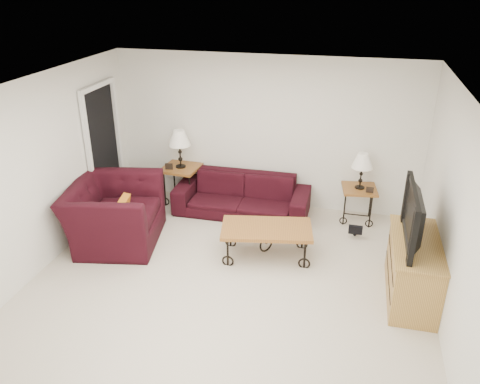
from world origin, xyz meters
The scene contains 20 objects.
ground centered at (0.00, 0.00, 0.00)m, with size 5.00×5.00×0.00m, color beige.
wall_back centered at (0.00, 2.50, 1.25)m, with size 5.00×0.02×2.50m, color white.
wall_front centered at (0.00, -2.50, 1.25)m, with size 5.00×0.02×2.50m, color white.
wall_left centered at (-2.50, 0.00, 1.25)m, with size 0.02×5.00×2.50m, color white.
wall_right centered at (2.50, 0.00, 1.25)m, with size 0.02×5.00×2.50m, color white.
ceiling centered at (0.00, 0.00, 2.50)m, with size 5.00×5.00×0.00m, color white.
doorway centered at (-2.47, 1.65, 1.02)m, with size 0.08×0.94×2.04m, color black.
sofa centered at (-0.29, 2.02, 0.32)m, with size 2.17×0.85×0.63m, color black.
side_table_left centered at (-1.39, 2.20, 0.32)m, with size 0.59×0.59×0.64m, color brown.
side_table_right centered at (1.55, 2.20, 0.28)m, with size 0.52×0.52×0.57m, color brown.
lamp_left centered at (-1.39, 2.20, 0.96)m, with size 0.36×0.36×0.64m, color black, non-canonical shape.
lamp_right centered at (1.55, 2.20, 0.85)m, with size 0.32×0.32×0.57m, color black, non-canonical shape.
photo_frame_left centered at (-1.54, 2.05, 0.70)m, with size 0.13×0.02×0.11m, color black.
photo_frame_right centered at (1.70, 2.05, 0.62)m, with size 0.11×0.02×0.09m, color black.
coffee_table centered at (0.35, 0.80, 0.23)m, with size 1.23×0.67×0.46m, color brown.
armchair centered at (-1.88, 0.71, 0.45)m, with size 1.38×1.21×0.90m, color black.
throw_pillow centered at (-1.73, 0.66, 0.52)m, with size 0.41×0.11×0.41m, color orange.
tv_stand centered at (2.23, 0.33, 0.38)m, with size 0.53×1.28×0.77m, color #B79044.
television centered at (2.21, 0.33, 1.10)m, with size 1.14×0.15×0.66m, color black.
backpack centered at (1.55, 1.68, 0.20)m, with size 0.31×0.24×0.40m, color black.
Camera 1 is at (1.36, -4.87, 3.65)m, focal length 35.99 mm.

